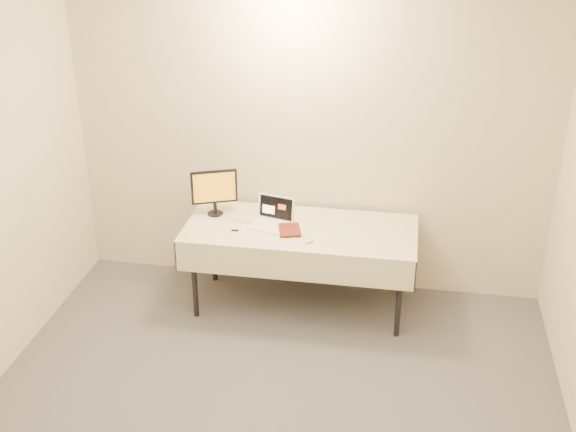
% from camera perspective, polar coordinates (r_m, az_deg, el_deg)
% --- Properties ---
extents(back_wall, '(4.00, 0.10, 2.70)m').
position_cam_1_polar(back_wall, '(5.97, 1.73, 6.28)').
color(back_wall, beige).
rests_on(back_wall, ground).
extents(table, '(1.86, 0.81, 0.74)m').
position_cam_1_polar(table, '(5.82, 1.00, -1.47)').
color(table, black).
rests_on(table, ground).
extents(laptop, '(0.37, 0.33, 0.23)m').
position_cam_1_polar(laptop, '(5.82, -1.23, -0.20)').
color(laptop, white).
rests_on(laptop, table).
extents(monitor, '(0.36, 0.17, 0.39)m').
position_cam_1_polar(monitor, '(5.95, -5.85, 2.14)').
color(monitor, black).
rests_on(monitor, table).
extents(book, '(0.17, 0.07, 0.23)m').
position_cam_1_polar(book, '(5.67, -0.74, -0.24)').
color(book, maroon).
rests_on(book, table).
extents(alarm_clock, '(0.14, 0.10, 0.06)m').
position_cam_1_polar(alarm_clock, '(6.11, -1.54, 0.84)').
color(alarm_clock, black).
rests_on(alarm_clock, table).
extents(clicker, '(0.07, 0.09, 0.02)m').
position_cam_1_polar(clicker, '(5.57, 1.72, -1.96)').
color(clicker, silver).
rests_on(clicker, table).
extents(paper_form, '(0.14, 0.26, 0.00)m').
position_cam_1_polar(paper_form, '(5.79, 4.43, -1.02)').
color(paper_form, '#BADCAF').
rests_on(paper_form, table).
extents(usb_dongle, '(0.06, 0.03, 0.01)m').
position_cam_1_polar(usb_dongle, '(5.75, -4.21, -1.13)').
color(usb_dongle, black).
rests_on(usb_dongle, table).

